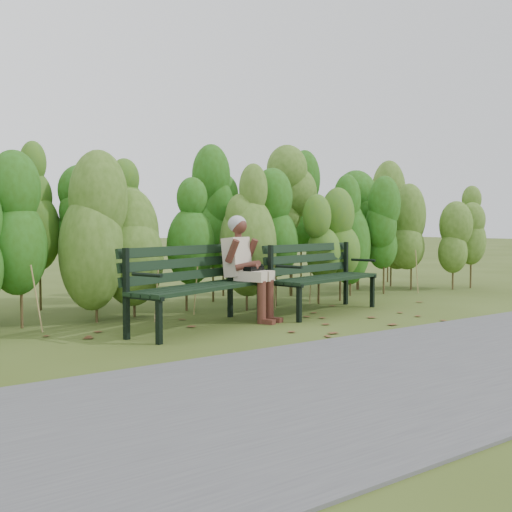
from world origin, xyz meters
TOP-DOWN VIEW (x-y plane):
  - ground at (0.00, 0.00)m, footprint 80.00×80.00m
  - footpath at (0.00, -2.20)m, footprint 60.00×2.50m
  - hedge_band at (0.00, 1.86)m, footprint 11.04×1.67m
  - leaf_litter at (-0.10, -0.13)m, footprint 5.03×2.01m
  - bench_left at (-0.79, 0.41)m, footprint 1.85×1.16m
  - bench_right at (1.10, 0.53)m, footprint 1.82×0.97m
  - seated_woman at (-0.03, 0.51)m, footprint 0.53×0.73m

SIDE VIEW (x-z plane):
  - ground at x=0.00m, z-range 0.00..0.00m
  - leaf_litter at x=-0.10m, z-range 0.00..0.01m
  - footpath at x=0.00m, z-range 0.00..0.01m
  - bench_right at x=1.10m, z-range 0.08..0.94m
  - bench_left at x=-0.79m, z-range 0.08..0.96m
  - seated_woman at x=-0.03m, z-range 0.09..1.30m
  - hedge_band at x=0.00m, z-range 0.05..2.47m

